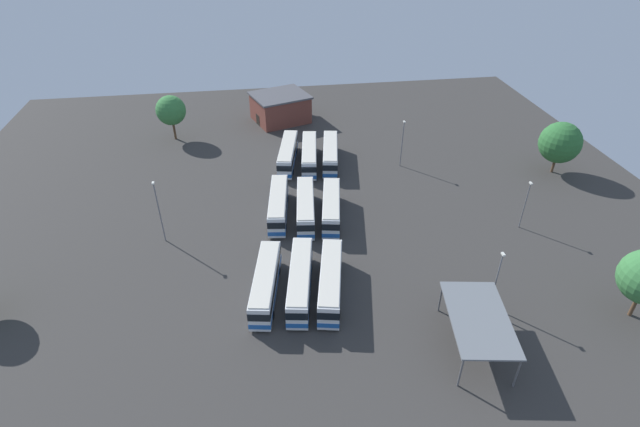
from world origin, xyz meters
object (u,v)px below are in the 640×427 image
(bus_row1_slot1, at_px, (306,207))
(bus_row1_slot2, at_px, (278,204))
(bus_row2_slot1, at_px, (309,155))
(depot_building, at_px, (280,108))
(bus_row2_slot0, at_px, (330,154))
(lamp_post_far_corner, at_px, (159,210))
(bus_row0_slot1, at_px, (300,280))
(maintenance_shelter, at_px, (479,319))
(lamp_post_by_building, at_px, (525,203))
(bus_row0_slot0, at_px, (330,281))
(tree_south_edge, at_px, (171,110))
(bus_row2_slot2, at_px, (288,154))
(bus_row0_slot2, at_px, (266,283))
(lamp_post_mid_lot, at_px, (497,278))
(bus_row1_slot0, at_px, (331,207))
(lamp_post_near_entrance, at_px, (402,142))
(tree_east_edge, at_px, (560,143))

(bus_row1_slot1, distance_m, bus_row1_slot2, 4.04)
(bus_row2_slot1, height_order, depot_building, depot_building)
(bus_row2_slot0, bearing_deg, lamp_post_far_corner, 125.94)
(bus_row0_slot1, height_order, maintenance_shelter, maintenance_shelter)
(bus_row2_slot1, distance_m, lamp_post_by_building, 35.91)
(bus_row0_slot0, distance_m, tree_south_edge, 52.29)
(bus_row0_slot1, relative_size, bus_row2_slot2, 1.00)
(bus_row2_slot2, bearing_deg, bus_row0_slot2, 170.24)
(bus_row1_slot1, relative_size, depot_building, 0.94)
(bus_row0_slot2, xyz_separation_m, lamp_post_mid_lot, (-5.70, -25.51, 2.42))
(bus_row1_slot0, height_order, lamp_post_by_building, lamp_post_by_building)
(bus_row2_slot1, bearing_deg, bus_row1_slot2, 156.68)
(lamp_post_mid_lot, bearing_deg, bus_row1_slot1, 41.54)
(lamp_post_mid_lot, height_order, lamp_post_by_building, lamp_post_mid_lot)
(maintenance_shelter, bearing_deg, tree_south_edge, 32.31)
(bus_row0_slot1, xyz_separation_m, depot_building, (52.39, -1.89, 0.92))
(bus_row2_slot0, xyz_separation_m, maintenance_shelter, (-42.78, -8.21, 2.08))
(bus_row2_slot1, height_order, tree_south_edge, tree_south_edge)
(bus_row1_slot2, height_order, bus_row2_slot0, same)
(bus_row0_slot2, height_order, depot_building, depot_building)
(bus_row0_slot1, xyz_separation_m, lamp_post_mid_lot, (-5.56, -21.47, 2.42))
(lamp_post_by_building, relative_size, tree_south_edge, 0.86)
(bus_row0_slot2, relative_size, bus_row2_slot0, 0.99)
(bus_row2_slot1, bearing_deg, bus_row0_slot0, 176.95)
(bus_row0_slot0, height_order, bus_row0_slot2, same)
(bus_row1_slot0, height_order, tree_south_edge, tree_south_edge)
(lamp_post_near_entrance, xyz_separation_m, tree_east_edge, (-5.98, -25.08, 0.92))
(bus_row1_slot2, height_order, lamp_post_by_building, lamp_post_by_building)
(bus_row0_slot1, xyz_separation_m, lamp_post_by_building, (8.83, -32.51, 2.21))
(bus_row1_slot0, distance_m, bus_row1_slot1, 3.74)
(maintenance_shelter, bearing_deg, tree_east_edge, -40.13)
(bus_row0_slot1, xyz_separation_m, lamp_post_near_entrance, (29.35, -20.88, 2.68))
(bus_row2_slot2, relative_size, maintenance_shelter, 1.12)
(maintenance_shelter, xyz_separation_m, lamp_post_by_building, (19.64, -15.35, 0.13))
(bus_row1_slot2, bearing_deg, bus_row0_slot0, -164.78)
(bus_row1_slot1, bearing_deg, lamp_post_far_corner, 97.91)
(bus_row1_slot0, height_order, bus_row2_slot1, same)
(bus_row1_slot2, xyz_separation_m, bus_row2_slot2, (16.11, -2.90, 0.00))
(bus_row2_slot0, relative_size, bus_row2_slot2, 0.97)
(lamp_post_mid_lot, bearing_deg, bus_row2_slot1, 23.25)
(bus_row0_slot1, bearing_deg, tree_east_edge, -63.05)
(bus_row2_slot2, distance_m, tree_south_edge, 24.84)
(bus_row0_slot1, height_order, bus_row1_slot1, same)
(bus_row1_slot1, height_order, bus_row2_slot2, same)
(lamp_post_far_corner, distance_m, tree_south_edge, 33.40)
(bus_row1_slot1, height_order, bus_row1_slot2, same)
(bus_row0_slot1, distance_m, bus_row1_slot0, 16.35)
(bus_row2_slot1, distance_m, bus_row2_slot2, 3.76)
(bus_row0_slot2, relative_size, lamp_post_by_building, 1.68)
(lamp_post_by_building, bearing_deg, lamp_post_far_corner, 85.21)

